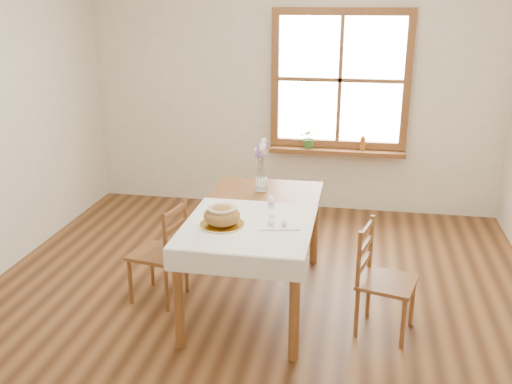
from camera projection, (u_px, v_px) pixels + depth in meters
The scene contains 18 objects.
ground at pixel (249, 318), 4.27m from camera, with size 5.00×5.00×0.00m, color brown.
room_walls at pixel (248, 90), 3.72m from camera, with size 4.60×5.10×2.65m.
window at pixel (340, 80), 6.01m from camera, with size 1.46×0.08×1.46m.
window_sill at pixel (336, 151), 6.19m from camera, with size 1.46×0.20×0.05m.
dining_table at pixel (256, 221), 4.33m from camera, with size 0.90×1.60×0.75m.
table_linen at pixel (248, 225), 4.02m from camera, with size 0.91×0.99×0.01m, color white.
chair_left at pixel (157, 252), 4.44m from camera, with size 0.37×0.39×0.80m, color brown, non-canonical shape.
chair_right at pixel (387, 281), 3.98m from camera, with size 0.38×0.39×0.81m, color brown, non-canonical shape.
bread_plate at pixel (222, 225), 4.00m from camera, with size 0.30×0.30×0.02m, color white.
bread_loaf at pixel (222, 214), 3.97m from camera, with size 0.26×0.26×0.14m, color #A27039.
egg_napkin at pixel (279, 224), 4.02m from camera, with size 0.28×0.24×0.01m, color white.
eggs at pixel (279, 220), 4.01m from camera, with size 0.22×0.19×0.05m, color white, non-canonical shape.
salt_shaker at pixel (271, 202), 4.33m from camera, with size 0.05×0.05×0.09m, color white.
pepper_shaker at pixel (271, 201), 4.36m from camera, with size 0.04×0.04×0.08m, color white.
flower_vase at pixel (262, 185), 4.71m from camera, with size 0.10×0.10×0.11m, color white.
lavender_bouquet at pixel (262, 160), 4.64m from camera, with size 0.17×0.17×0.33m, color #725596, non-canonical shape.
potted_plant at pixel (309, 140), 6.21m from camera, with size 0.20×0.23×0.18m, color #3B722D.
amber_bottle at pixel (363, 143), 6.11m from camera, with size 0.06×0.06×0.16m, color #9C561C.
Camera 1 is at (0.74, -3.66, 2.29)m, focal length 40.00 mm.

